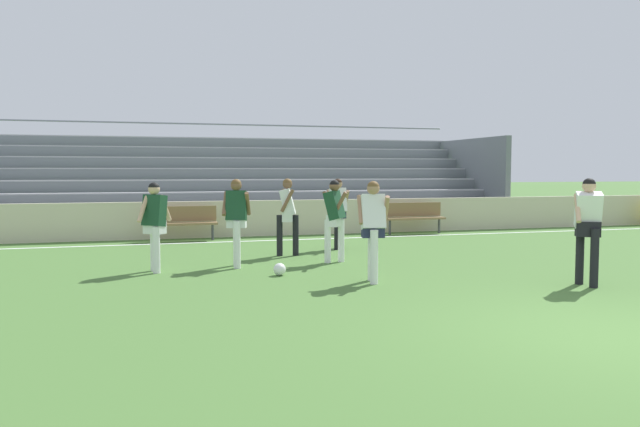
# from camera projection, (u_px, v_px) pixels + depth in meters

# --- Properties ---
(ground_plane) EXTENTS (160.00, 160.00, 0.00)m
(ground_plane) POSITION_uv_depth(u_px,v_px,m) (623.00, 337.00, 6.92)
(ground_plane) COLOR #477033
(field_line_sideline) EXTENTS (44.00, 0.12, 0.01)m
(field_line_sideline) POSITION_uv_depth(u_px,v_px,m) (336.00, 238.00, 16.92)
(field_line_sideline) COLOR white
(field_line_sideline) RESTS_ON ground
(sideline_wall) EXTENTS (48.00, 0.16, 1.00)m
(sideline_wall) POSITION_uv_depth(u_px,v_px,m) (324.00, 217.00, 18.04)
(sideline_wall) COLOR beige
(sideline_wall) RESTS_ON ground
(bleacher_stand) EXTENTS (17.34, 5.29, 3.59)m
(bleacher_stand) POSITION_uv_depth(u_px,v_px,m) (242.00, 178.00, 21.00)
(bleacher_stand) COLOR #B2B2B7
(bleacher_stand) RESTS_ON ground
(bench_far_right) EXTENTS (1.80, 0.40, 0.90)m
(bench_far_right) POSITION_uv_depth(u_px,v_px,m) (182.00, 220.00, 16.33)
(bench_far_right) COLOR olive
(bench_far_right) RESTS_ON ground
(bench_near_wall_gap) EXTENTS (1.80, 0.40, 0.90)m
(bench_near_wall_gap) POSITION_uv_depth(u_px,v_px,m) (414.00, 215.00, 18.17)
(bench_near_wall_gap) COLOR olive
(bench_near_wall_gap) RESTS_ON ground
(player_dark_wide_right) EXTENTS (0.52, 0.66, 1.65)m
(player_dark_wide_right) POSITION_uv_depth(u_px,v_px,m) (334.00, 214.00, 12.46)
(player_dark_wide_right) COLOR white
(player_dark_wide_right) RESTS_ON ground
(player_dark_trailing_run) EXTENTS (0.60, 0.50, 1.68)m
(player_dark_trailing_run) POSITION_uv_depth(u_px,v_px,m) (236.00, 215.00, 11.86)
(player_dark_trailing_run) COLOR white
(player_dark_trailing_run) RESTS_ON ground
(player_white_overlapping) EXTENTS (0.51, 0.54, 1.65)m
(player_white_overlapping) POSITION_uv_depth(u_px,v_px,m) (338.00, 207.00, 14.58)
(player_white_overlapping) COLOR black
(player_white_overlapping) RESTS_ON ground
(player_white_wide_left) EXTENTS (0.54, 0.49, 1.67)m
(player_white_wide_left) POSITION_uv_depth(u_px,v_px,m) (373.00, 222.00, 10.23)
(player_white_wide_left) COLOR white
(player_white_wide_left) RESTS_ON ground
(player_white_on_ball) EXTENTS (0.47, 0.57, 1.67)m
(player_white_on_ball) POSITION_uv_depth(u_px,v_px,m) (288.00, 210.00, 13.42)
(player_white_on_ball) COLOR black
(player_white_on_ball) RESTS_ON ground
(player_white_dropping_back) EXTENTS (0.67, 0.51, 1.72)m
(player_white_dropping_back) POSITION_uv_depth(u_px,v_px,m) (588.00, 222.00, 9.89)
(player_white_dropping_back) COLOR black
(player_white_dropping_back) RESTS_ON ground
(player_dark_challenging) EXTENTS (0.64, 0.46, 1.63)m
(player_dark_challenging) POSITION_uv_depth(u_px,v_px,m) (155.00, 219.00, 11.26)
(player_dark_challenging) COLOR white
(player_dark_challenging) RESTS_ON ground
(soccer_ball) EXTENTS (0.22, 0.22, 0.22)m
(soccer_ball) POSITION_uv_depth(u_px,v_px,m) (280.00, 269.00, 10.93)
(soccer_ball) COLOR white
(soccer_ball) RESTS_ON ground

